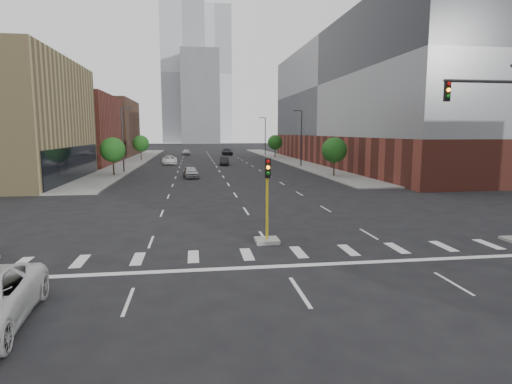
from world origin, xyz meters
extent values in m
plane|color=black|center=(0.00, 0.00, 0.00)|extent=(400.00, 400.00, 0.00)
cube|color=gray|center=(-15.00, 74.00, 0.07)|extent=(5.00, 92.00, 0.15)
cube|color=gray|center=(15.00, 74.00, 0.07)|extent=(5.00, 92.00, 0.15)
cube|color=brown|center=(-27.50, 66.00, 6.00)|extent=(20.00, 22.00, 12.00)
cube|color=brown|center=(-27.50, 92.00, 6.50)|extent=(20.00, 24.00, 13.00)
cube|color=brown|center=(29.50, 60.00, 2.50)|extent=(24.00, 70.00, 5.00)
cube|color=slate|center=(29.50, 60.00, 13.50)|extent=(24.00, 70.00, 17.00)
cube|color=#B2B7BC|center=(-8.00, 220.00, 35.00)|extent=(22.00, 22.00, 70.00)
cube|color=#B2B7BC|center=(10.00, 260.00, 40.00)|extent=(20.00, 20.00, 80.00)
cube|color=slate|center=(0.00, 200.00, 22.00)|extent=(18.00, 18.00, 44.00)
cube|color=#999993|center=(0.00, 9.00, 0.10)|extent=(1.20, 1.20, 0.20)
cylinder|color=gold|center=(0.00, 9.00, 1.80)|extent=(0.14, 0.14, 3.20)
cube|color=black|center=(0.00, 8.82, 3.90)|extent=(0.28, 0.18, 1.00)
sphere|color=red|center=(0.00, 8.72, 4.25)|extent=(0.18, 0.18, 0.18)
sphere|color=orange|center=(0.00, 8.72, 3.95)|extent=(0.18, 0.18, 0.18)
sphere|color=#0C7F19|center=(0.00, 8.72, 3.65)|extent=(0.18, 0.18, 0.18)
cylinder|color=#2D2D30|center=(11.00, 7.50, 8.20)|extent=(5.00, 0.16, 0.16)
cube|color=black|center=(8.70, 7.50, 7.70)|extent=(0.28, 0.18, 1.00)
sphere|color=red|center=(8.70, 7.38, 8.05)|extent=(0.18, 0.18, 0.18)
sphere|color=orange|center=(8.70, 7.38, 7.75)|extent=(0.18, 0.18, 0.18)
sphere|color=#0C7F19|center=(8.70, 7.38, 7.45)|extent=(0.18, 0.18, 0.18)
cylinder|color=#2D2D30|center=(13.50, 55.00, 4.50)|extent=(0.20, 0.20, 9.00)
cube|color=#2D2D30|center=(12.70, 55.00, 9.00)|extent=(1.40, 0.22, 0.15)
cylinder|color=#2D2D30|center=(13.50, 90.00, 4.50)|extent=(0.20, 0.20, 9.00)
cube|color=#2D2D30|center=(12.70, 90.00, 9.00)|extent=(1.40, 0.22, 0.15)
cylinder|color=#2D2D30|center=(-13.50, 50.00, 4.50)|extent=(0.20, 0.20, 9.00)
cube|color=#2D2D30|center=(-12.70, 50.00, 9.00)|extent=(1.40, 0.22, 0.15)
cylinder|color=#382619|center=(-14.00, 45.00, 1.02)|extent=(0.20, 0.20, 1.75)
sphere|color=#124617|center=(-14.00, 45.00, 3.40)|extent=(3.20, 3.20, 3.20)
cylinder|color=#382619|center=(-14.00, 75.00, 1.02)|extent=(0.20, 0.20, 1.75)
sphere|color=#124617|center=(-14.00, 75.00, 3.40)|extent=(3.20, 3.20, 3.20)
cylinder|color=#382619|center=(14.00, 40.00, 1.02)|extent=(0.20, 0.20, 1.75)
sphere|color=#124617|center=(14.00, 40.00, 3.40)|extent=(3.20, 3.20, 3.20)
cylinder|color=#382619|center=(14.00, 80.00, 1.02)|extent=(0.20, 0.20, 1.75)
sphere|color=#124617|center=(14.00, 80.00, 3.40)|extent=(3.20, 3.20, 3.20)
imported|color=#A8A9AD|center=(-4.09, 41.23, 0.73)|extent=(2.20, 4.44, 1.46)
imported|color=black|center=(1.50, 61.25, 0.72)|extent=(1.75, 4.43, 1.43)
imported|color=white|center=(-7.89, 64.10, 0.76)|extent=(2.79, 5.60, 1.52)
imported|color=black|center=(4.48, 92.98, 0.84)|extent=(2.49, 5.85, 1.68)
imported|color=silver|center=(-5.49, 93.89, 0.72)|extent=(2.22, 4.38, 1.43)
camera|label=1|loc=(-3.69, -12.37, 5.73)|focal=30.00mm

